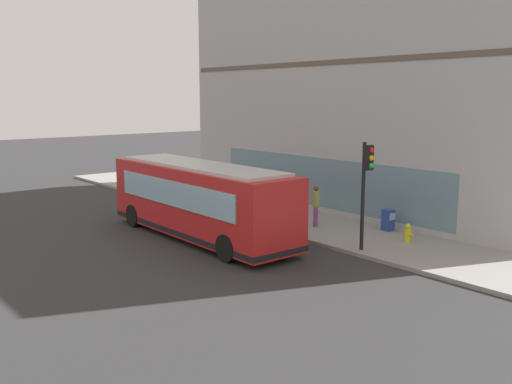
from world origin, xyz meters
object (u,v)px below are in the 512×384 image
object	(u,v)px
traffic_light_near_corner	(366,176)
fire_hydrant	(408,233)
pedestrian_walking_along_curb	(184,184)
city_bus_nearside	(200,201)
pedestrian_near_hydrant	(284,200)
pedestrian_by_light_pole	(316,203)
newspaper_vending_box	(388,220)

from	to	relation	value
traffic_light_near_corner	fire_hydrant	bearing A→B (deg)	-9.03
traffic_light_near_corner	pedestrian_walking_along_curb	world-z (taller)	traffic_light_near_corner
city_bus_nearside	fire_hydrant	size ratio (longest dim) A/B	13.61
pedestrian_walking_along_curb	pedestrian_near_hydrant	bearing A→B (deg)	-85.15
pedestrian_by_light_pole	pedestrian_walking_along_curb	world-z (taller)	pedestrian_by_light_pole
city_bus_nearside	pedestrian_near_hydrant	bearing A→B (deg)	-6.09
pedestrian_by_light_pole	newspaper_vending_box	size ratio (longest dim) A/B	2.02
newspaper_vending_box	pedestrian_near_hydrant	bearing A→B (deg)	118.75
fire_hydrant	pedestrian_by_light_pole	distance (m)	4.31
pedestrian_near_hydrant	newspaper_vending_box	xyz separation A→B (m)	(2.23, -4.06, -0.53)
traffic_light_near_corner	pedestrian_near_hydrant	bearing A→B (deg)	79.61
fire_hydrant	pedestrian_near_hydrant	xyz separation A→B (m)	(-1.22, 5.76, 0.62)
traffic_light_near_corner	pedestrian_by_light_pole	size ratio (longest dim) A/B	2.19
city_bus_nearside	newspaper_vending_box	xyz separation A→B (m)	(6.49, -4.51, -0.95)
fire_hydrant	pedestrian_walking_along_curb	distance (m)	13.26
city_bus_nearside	pedestrian_walking_along_curb	size ratio (longest dim) A/B	6.30
city_bus_nearside	fire_hydrant	bearing A→B (deg)	-48.57
fire_hydrant	newspaper_vending_box	xyz separation A→B (m)	(1.01, 1.70, 0.09)
city_bus_nearside	pedestrian_walking_along_curb	distance (m)	7.82
pedestrian_by_light_pole	pedestrian_near_hydrant	world-z (taller)	pedestrian_by_light_pole
traffic_light_near_corner	newspaper_vending_box	distance (m)	4.19
city_bus_nearside	traffic_light_near_corner	bearing A→B (deg)	-60.83
traffic_light_near_corner	pedestrian_by_light_pole	xyz separation A→B (m)	(1.39, 3.82, -1.72)
traffic_light_near_corner	pedestrian_by_light_pole	world-z (taller)	traffic_light_near_corner
pedestrian_by_light_pole	pedestrian_walking_along_curb	bearing A→B (deg)	96.52
newspaper_vending_box	city_bus_nearside	bearing A→B (deg)	145.19
city_bus_nearside	pedestrian_near_hydrant	world-z (taller)	city_bus_nearside
fire_hydrant	pedestrian_walking_along_curb	size ratio (longest dim) A/B	0.46
pedestrian_by_light_pole	newspaper_vending_box	bearing A→B (deg)	-53.48
pedestrian_by_light_pole	pedestrian_walking_along_curb	distance (m)	9.01
traffic_light_near_corner	fire_hydrant	world-z (taller)	traffic_light_near_corner
fire_hydrant	traffic_light_near_corner	bearing A→B (deg)	170.97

